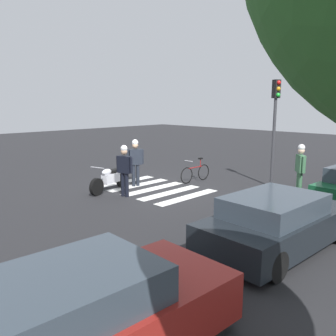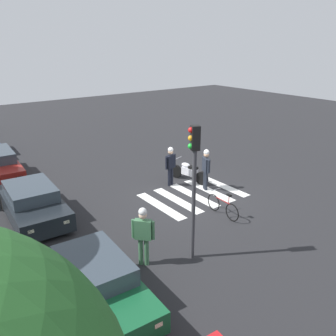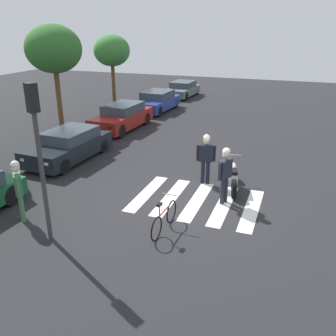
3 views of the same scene
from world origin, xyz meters
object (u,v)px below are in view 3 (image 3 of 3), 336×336
at_px(leaning_bicycle, 164,219).
at_px(car_maroon_wagon, 122,117).
at_px(car_blue_hatchback, 157,101).
at_px(car_black_suv, 69,146).
at_px(police_motorcycle, 233,176).
at_px(officer_on_foot, 206,155).
at_px(car_grey_coupe, 182,89).
at_px(officer_by_motorcycle, 225,171).
at_px(pedestrian_bystander, 18,186).
at_px(traffic_light_pole, 37,140).

height_order(leaning_bicycle, car_maroon_wagon, car_maroon_wagon).
bearing_deg(car_blue_hatchback, car_black_suv, -179.97).
bearing_deg(police_motorcycle, officer_on_foot, 84.19).
bearing_deg(car_blue_hatchback, officer_on_foot, -150.01).
distance_m(police_motorcycle, car_maroon_wagon, 9.36).
bearing_deg(police_motorcycle, car_grey_coupe, 23.70).
distance_m(car_maroon_wagon, car_blue_hatchback, 4.93).
distance_m(car_black_suv, car_maroon_wagon, 5.28).
distance_m(police_motorcycle, leaning_bicycle, 3.77).
relative_size(officer_by_motorcycle, pedestrian_bystander, 1.01).
distance_m(car_grey_coupe, traffic_light_pole, 21.70).
bearing_deg(leaning_bicycle, officer_on_foot, -3.65).
bearing_deg(officer_by_motorcycle, car_blue_hatchback, 30.71).
relative_size(leaning_bicycle, car_black_suv, 0.41).
distance_m(car_blue_hatchback, traffic_light_pole, 16.25).
height_order(officer_by_motorcycle, traffic_light_pole, traffic_light_pole).
xyz_separation_m(leaning_bicycle, pedestrian_bystander, (-0.86, 4.19, 0.73)).
bearing_deg(leaning_bicycle, pedestrian_bystander, 101.58).
xyz_separation_m(police_motorcycle, car_blue_hatchback, (10.79, 7.19, 0.17)).
relative_size(police_motorcycle, traffic_light_pole, 0.51).
height_order(police_motorcycle, car_black_suv, car_black_suv).
relative_size(police_motorcycle, car_maroon_wagon, 0.48).
relative_size(police_motorcycle, car_grey_coupe, 0.53).
relative_size(car_maroon_wagon, car_blue_hatchback, 1.06).
relative_size(car_maroon_wagon, traffic_light_pole, 1.06).
distance_m(police_motorcycle, officer_on_foot, 1.21).
bearing_deg(car_grey_coupe, police_motorcycle, -156.30).
bearing_deg(car_maroon_wagon, pedestrian_bystander, -169.82).
xyz_separation_m(pedestrian_bystander, traffic_light_pole, (-0.59, -1.40, 1.72)).
distance_m(officer_on_foot, officer_by_motorcycle, 1.66).
xyz_separation_m(police_motorcycle, car_black_suv, (0.59, 7.19, 0.17)).
height_order(officer_on_foot, officer_by_motorcycle, officer_by_motorcycle).
xyz_separation_m(police_motorcycle, leaning_bicycle, (-3.55, 1.26, -0.08)).
bearing_deg(leaning_bicycle, car_blue_hatchback, 22.47).
xyz_separation_m(police_motorcycle, traffic_light_pole, (-5.00, 4.05, 2.37)).
bearing_deg(car_maroon_wagon, police_motorcycle, -128.83).
xyz_separation_m(police_motorcycle, officer_on_foot, (0.10, 1.03, 0.64)).
height_order(officer_on_foot, pedestrian_bystander, pedestrian_bystander).
distance_m(car_blue_hatchback, car_grey_coupe, 5.56).
distance_m(officer_by_motorcycle, car_blue_hatchback, 14.00).
relative_size(leaning_bicycle, car_maroon_wagon, 0.39).
distance_m(police_motorcycle, pedestrian_bystander, 7.04).
distance_m(officer_on_foot, car_maroon_wagon, 8.53).
relative_size(car_black_suv, car_maroon_wagon, 0.96).
distance_m(pedestrian_bystander, car_blue_hatchback, 15.31).
distance_m(leaning_bicycle, officer_by_motorcycle, 2.72).
height_order(pedestrian_bystander, car_blue_hatchback, pedestrian_bystander).
bearing_deg(car_maroon_wagon, car_black_suv, -178.87).
relative_size(car_black_suv, traffic_light_pole, 1.01).
height_order(car_blue_hatchback, car_grey_coupe, car_blue_hatchback).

